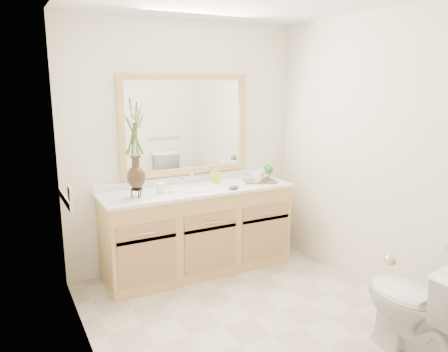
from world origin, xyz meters
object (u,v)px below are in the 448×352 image
tray (260,181)px  soap_bottle (215,175)px  toilet (416,306)px  tumbler (161,188)px  flower_vase (135,139)px

tray → soap_bottle: bearing=178.8°
toilet → tumbler: tumbler is taller
soap_bottle → tray: soap_bottle is taller
flower_vase → tray: size_ratio=2.37×
flower_vase → tray: 1.37m
flower_vase → tumbler: bearing=8.4°
toilet → tray: tray is taller
soap_bottle → tray: bearing=-22.5°
flower_vase → soap_bottle: flower_vase is taller
toilet → tumbler: 2.25m
toilet → tumbler: bearing=-60.8°
tumbler → toilet: bearing=-60.8°
tumbler → soap_bottle: soap_bottle is taller
soap_bottle → tray: 0.46m
flower_vase → soap_bottle: (0.86, 0.19, -0.44)m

